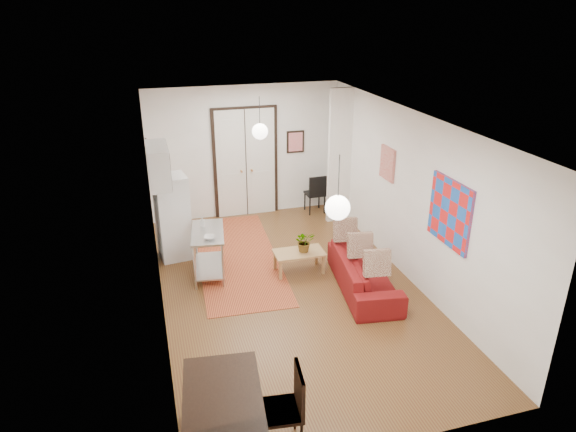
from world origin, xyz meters
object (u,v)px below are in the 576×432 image
object	(u,v)px
fridge	(173,217)
dining_chair_near	(277,398)
dining_table	(223,405)
black_side_chair	(314,189)
coffee_table	(299,254)
dining_chair_far	(277,398)
sofa	(364,273)
kitchen_counter	(209,248)

from	to	relation	value
fridge	dining_chair_near	size ratio (longest dim) A/B	1.66
dining_table	black_side_chair	bearing A→B (deg)	63.67
coffee_table	dining_chair_near	bearing A→B (deg)	-110.89
fridge	dining_chair_near	bearing A→B (deg)	-89.59
dining_chair_near	coffee_table	bearing A→B (deg)	165.76
dining_chair_near	dining_chair_far	world-z (taller)	same
coffee_table	fridge	size ratio (longest dim) A/B	0.55
dining_table	fridge	bearing A→B (deg)	91.29
dining_table	black_side_chair	xyz separation A→B (m)	(3.16, 6.39, -0.17)
sofa	kitchen_counter	xyz separation A→B (m)	(-2.42, 1.22, 0.23)
kitchen_counter	fridge	distance (m)	1.06
kitchen_counter	dining_table	size ratio (longest dim) A/B	0.77
dining_table	dining_chair_far	bearing A→B (deg)	9.25
kitchen_counter	dining_chair_far	world-z (taller)	dining_chair_far
dining_table	dining_chair_far	xyz separation A→B (m)	(0.60, 0.10, -0.13)
dining_table	coffee_table	bearing A→B (deg)	61.87
kitchen_counter	fridge	size ratio (longest dim) A/B	0.72
dining_chair_near	black_side_chair	bearing A→B (deg)	164.49
dining_chair_far	sofa	bearing A→B (deg)	147.10
dining_chair_near	black_side_chair	xyz separation A→B (m)	(2.56, 6.29, -0.04)
sofa	dining_chair_near	size ratio (longest dim) A/B	2.11
fridge	black_side_chair	size ratio (longest dim) A/B	1.78
dining_chair_far	dining_table	bearing A→B (deg)	-74.10
sofa	kitchen_counter	distance (m)	2.72
fridge	dining_table	xyz separation A→B (m)	(0.11, -4.90, -0.11)
coffee_table	dining_chair_near	xyz separation A→B (m)	(-1.36, -3.58, 0.22)
fridge	black_side_chair	bearing A→B (deg)	16.41
fridge	dining_chair_far	size ratio (longest dim) A/B	1.66
coffee_table	kitchen_counter	size ratio (longest dim) A/B	0.77
dining_chair_near	dining_table	bearing A→B (deg)	-74.10
dining_table	dining_chair_near	distance (m)	0.62
kitchen_counter	black_side_chair	world-z (taller)	black_side_chair
black_side_chair	fridge	bearing A→B (deg)	23.12
dining_table	dining_chair_far	distance (m)	0.62
black_side_chair	sofa	bearing A→B (deg)	83.52
fridge	dining_table	size ratio (longest dim) A/B	1.07
coffee_table	black_side_chair	world-z (taller)	black_side_chair
kitchen_counter	fridge	bearing A→B (deg)	128.79
kitchen_counter	dining_chair_far	size ratio (longest dim) A/B	1.19
dining_chair_far	kitchen_counter	bearing A→B (deg)	-170.61
coffee_table	dining_chair_far	distance (m)	3.83
kitchen_counter	dining_chair_near	distance (m)	3.93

